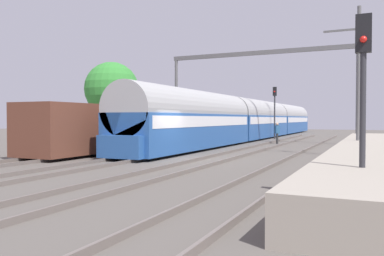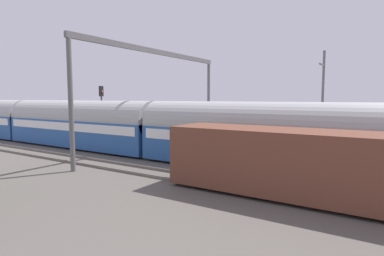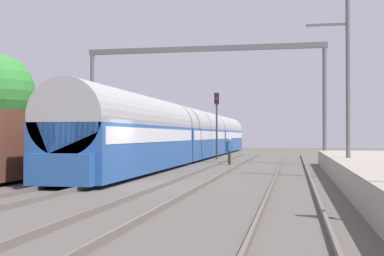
{
  "view_description": "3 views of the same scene",
  "coord_description": "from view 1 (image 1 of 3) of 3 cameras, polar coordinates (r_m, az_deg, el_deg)",
  "views": [
    {
      "loc": [
        9.03,
        -18.1,
        2.07
      ],
      "look_at": [
        -1.96,
        5.82,
        1.43
      ],
      "focal_mm": 37.1,
      "sensor_mm": 36.0,
      "label": 1
    },
    {
      "loc": [
        -19.07,
        -0.08,
        4.2
      ],
      "look_at": [
        0.57,
        12.44,
        1.95
      ],
      "focal_mm": 29.24,
      "sensor_mm": 36.0,
      "label": 2
    },
    {
      "loc": [
        5.92,
        -18.95,
        1.9
      ],
      "look_at": [
        -0.98,
        16.2,
        2.39
      ],
      "focal_mm": 48.54,
      "sensor_mm": 36.0,
      "label": 3
    }
  ],
  "objects": [
    {
      "name": "track_far_west",
      "position": [
        23.53,
        -14.77,
        -3.51
      ],
      "size": [
        1.52,
        60.0,
        0.16
      ],
      "color": "#6A605A",
      "rests_on": "ground"
    },
    {
      "name": "tree_west_background",
      "position": [
        41.32,
        -11.48,
        5.49
      ],
      "size": [
        5.49,
        5.49,
        7.8
      ],
      "color": "#4C3826",
      "rests_on": "ground"
    },
    {
      "name": "person_crossing",
      "position": [
        33.01,
        12.15,
        -0.45
      ],
      "size": [
        0.44,
        0.46,
        1.73
      ],
      "rotation": [
        0.0,
        0.0,
        4.05
      ],
      "color": "#2B2B2B",
      "rests_on": "ground"
    },
    {
      "name": "track_west",
      "position": [
        21.27,
        -6.58,
        -3.99
      ],
      "size": [
        1.51,
        60.0,
        0.16
      ],
      "color": "#6A605A",
      "rests_on": "ground"
    },
    {
      "name": "catenary_pole_east_mid",
      "position": [
        22.9,
        22.71,
        6.49
      ],
      "size": [
        1.9,
        0.2,
        8.0
      ],
      "color": "#5F5E5F",
      "rests_on": "ground"
    },
    {
      "name": "railway_signal_near",
      "position": [
        10.27,
        23.38,
        6.03
      ],
      "size": [
        0.36,
        0.3,
        4.52
      ],
      "color": "#2D2D33",
      "rests_on": "ground"
    },
    {
      "name": "railway_signal_far",
      "position": [
        40.68,
        11.8,
        3.14
      ],
      "size": [
        0.36,
        0.3,
        5.24
      ],
      "color": "#2D2D33",
      "rests_on": "ground"
    },
    {
      "name": "catenary_gantry",
      "position": [
        34.67,
        9.51,
        7.68
      ],
      "size": [
        16.15,
        0.28,
        7.86
      ],
      "color": "#5F5E5F",
      "rests_on": "ground"
    },
    {
      "name": "track_far_east",
      "position": [
        18.48,
        14.75,
        -4.84
      ],
      "size": [
        1.52,
        60.0,
        0.16
      ],
      "color": "#6A605A",
      "rests_on": "ground"
    },
    {
      "name": "ground",
      "position": [
        20.33,
        -1.84,
        -4.46
      ],
      "size": [
        120.0,
        120.0,
        0.0
      ],
      "primitive_type": "plane",
      "color": "#59534C"
    },
    {
      "name": "track_east",
      "position": [
        19.53,
        3.32,
        -4.46
      ],
      "size": [
        1.51,
        60.0,
        0.16
      ],
      "color": "#6A605A",
      "rests_on": "ground"
    },
    {
      "name": "freight_car",
      "position": [
        25.19,
        -11.61,
        -0.0
      ],
      "size": [
        2.8,
        13.0,
        2.7
      ],
      "color": "brown",
      "rests_on": "ground"
    },
    {
      "name": "passenger_train",
      "position": [
        41.72,
        9.41,
        1.23
      ],
      "size": [
        2.93,
        49.2,
        3.82
      ],
      "color": "#28569E",
      "rests_on": "ground"
    }
  ]
}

